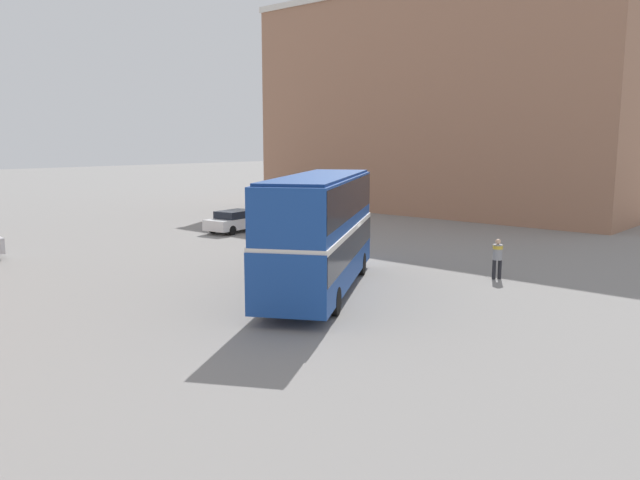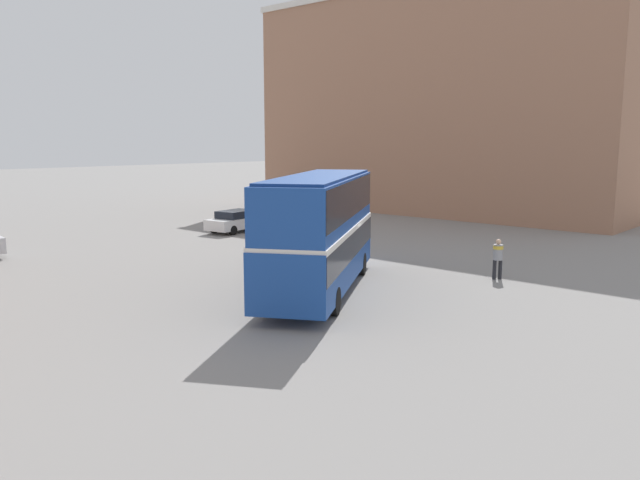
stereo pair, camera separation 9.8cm
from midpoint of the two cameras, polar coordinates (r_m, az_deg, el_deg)
name	(u,v)px [view 2 (the right image)]	position (r m, az deg, el deg)	size (l,w,h in m)	color
ground_plane	(329,284)	(25.60, 0.90, -4.02)	(240.00, 240.00, 0.00)	gray
building_row_right	(433,102)	(52.48, 10.38, 12.27)	(8.44, 31.52, 17.75)	#9E7056
double_decker_bus	(320,226)	(23.83, 0.12, 1.30)	(10.47, 7.53, 4.51)	#194293
pedestrian_foreground	(498,255)	(27.29, 16.06, -1.31)	(0.59, 0.59, 1.72)	#232328
parked_car_kerb_far	(238,221)	(40.57, -7.48, 1.76)	(4.71, 2.35, 1.39)	silver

